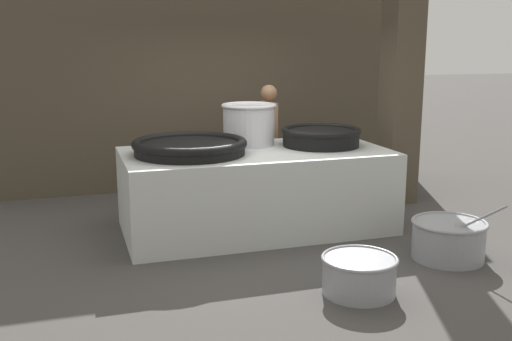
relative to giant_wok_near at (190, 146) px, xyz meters
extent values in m
plane|color=#474442|center=(0.80, 0.00, -1.07)|extent=(60.00, 60.00, 0.00)
cube|color=#4C4233|center=(0.80, 2.46, 0.73)|extent=(7.19, 0.24, 3.60)
cube|color=#4C4233|center=(3.13, 0.67, 0.73)|extent=(0.45, 0.45, 3.60)
cube|color=silver|center=(0.80, 0.00, -0.58)|extent=(3.17, 1.58, 0.98)
cylinder|color=black|center=(0.00, 0.00, -0.03)|extent=(1.28, 1.28, 0.13)
torus|color=black|center=(0.00, 0.00, 0.04)|extent=(1.33, 1.33, 0.10)
cylinder|color=black|center=(1.68, 0.08, 0.00)|extent=(0.95, 0.95, 0.19)
torus|color=black|center=(1.68, 0.08, 0.10)|extent=(0.99, 0.99, 0.08)
cylinder|color=silver|center=(0.85, 0.44, 0.15)|extent=(0.65, 0.65, 0.50)
torus|color=silver|center=(0.85, 0.44, 0.40)|extent=(0.69, 0.69, 0.05)
cylinder|color=#8C6647|center=(1.38, 1.16, -0.66)|extent=(0.12, 0.12, 0.82)
cylinder|color=#8C6647|center=(1.40, 1.34, -0.66)|extent=(0.12, 0.12, 0.82)
cube|color=#4C663F|center=(1.39, 1.25, -0.50)|extent=(0.23, 0.27, 0.53)
cube|color=#8C6647|center=(1.39, 1.25, 0.05)|extent=(0.22, 0.51, 0.61)
cylinder|color=#8C6647|center=(1.26, 1.01, 0.05)|extent=(0.34, 0.14, 0.56)
cylinder|color=#8C6647|center=(1.32, 1.51, 0.05)|extent=(0.34, 0.14, 0.56)
sphere|color=#8C6647|center=(1.39, 1.25, 0.48)|extent=(0.23, 0.23, 0.23)
cylinder|color=gray|center=(2.43, -1.61, -0.87)|extent=(0.75, 0.75, 0.40)
torus|color=gray|center=(2.43, -1.61, -0.67)|extent=(0.79, 0.79, 0.04)
cylinder|color=orange|center=(2.43, -1.61, -0.78)|extent=(0.66, 0.66, 0.10)
cylinder|color=orange|center=(2.39, -1.56, -0.72)|extent=(0.06, 0.05, 0.03)
cylinder|color=orange|center=(2.39, -1.64, -0.72)|extent=(0.04, 0.05, 0.03)
cylinder|color=orange|center=(2.49, -1.52, -0.71)|extent=(0.05, 0.05, 0.04)
cylinder|color=orange|center=(2.44, -1.59, -0.72)|extent=(0.04, 0.05, 0.03)
cylinder|color=orange|center=(2.43, -1.60, -0.72)|extent=(0.04, 0.05, 0.03)
cylinder|color=orange|center=(2.49, -1.59, -0.72)|extent=(0.04, 0.04, 0.03)
cylinder|color=orange|center=(2.44, -1.62, -0.72)|extent=(0.06, 0.04, 0.03)
cylinder|color=orange|center=(2.44, -1.41, -0.71)|extent=(0.06, 0.06, 0.04)
cylinder|color=orange|center=(2.53, -1.54, -0.72)|extent=(0.05, 0.05, 0.03)
cylinder|color=orange|center=(2.21, -1.67, -0.72)|extent=(0.05, 0.06, 0.04)
cylinder|color=orange|center=(2.65, -1.72, -0.72)|extent=(0.04, 0.06, 0.03)
cylinder|color=orange|center=(2.39, -1.59, -0.72)|extent=(0.04, 0.04, 0.03)
cylinder|color=orange|center=(2.47, -1.54, -0.71)|extent=(0.05, 0.05, 0.04)
cylinder|color=orange|center=(2.60, -1.69, -0.72)|extent=(0.05, 0.04, 0.03)
sphere|color=gray|center=(2.47, -1.73, -0.70)|extent=(0.13, 0.13, 0.13)
cylinder|color=gray|center=(2.55, -1.96, -0.53)|extent=(0.19, 0.48, 0.36)
cylinder|color=gray|center=(1.11, -2.13, -0.90)|extent=(0.67, 0.67, 0.33)
torus|color=gray|center=(1.11, -2.13, -0.74)|extent=(0.70, 0.70, 0.03)
cylinder|color=tan|center=(1.11, -2.13, -0.83)|extent=(0.59, 0.59, 0.08)
camera|label=1|loc=(-1.33, -6.73, 1.18)|focal=42.00mm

